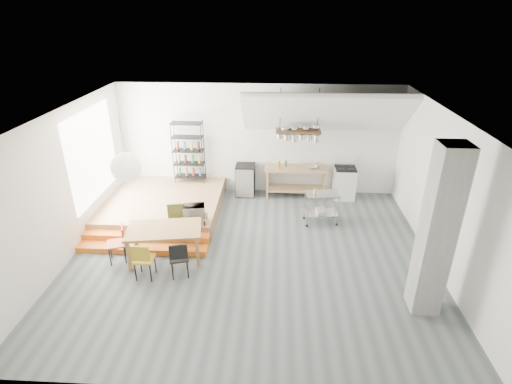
# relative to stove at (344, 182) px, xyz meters

# --- Properties ---
(floor) EXTENTS (8.00, 8.00, 0.00)m
(floor) POSITION_rel_stove_xyz_m (-2.50, -3.16, -0.48)
(floor) COLOR #4A5556
(floor) RESTS_ON ground
(wall_back) EXTENTS (8.00, 0.04, 3.20)m
(wall_back) POSITION_rel_stove_xyz_m (-2.50, 0.34, 1.12)
(wall_back) COLOR silver
(wall_back) RESTS_ON ground
(wall_left) EXTENTS (0.04, 7.00, 3.20)m
(wall_left) POSITION_rel_stove_xyz_m (-6.50, -3.16, 1.12)
(wall_left) COLOR silver
(wall_left) RESTS_ON ground
(wall_right) EXTENTS (0.04, 7.00, 3.20)m
(wall_right) POSITION_rel_stove_xyz_m (1.50, -3.16, 1.12)
(wall_right) COLOR silver
(wall_right) RESTS_ON ground
(ceiling) EXTENTS (8.00, 7.00, 0.02)m
(ceiling) POSITION_rel_stove_xyz_m (-2.50, -3.16, 2.72)
(ceiling) COLOR white
(ceiling) RESTS_ON wall_back
(slope_ceiling) EXTENTS (4.40, 1.44, 1.32)m
(slope_ceiling) POSITION_rel_stove_xyz_m (-0.70, -0.26, 2.07)
(slope_ceiling) COLOR white
(slope_ceiling) RESTS_ON wall_back
(window_pane) EXTENTS (0.02, 2.50, 2.20)m
(window_pane) POSITION_rel_stove_xyz_m (-6.48, -1.66, 1.32)
(window_pane) COLOR white
(window_pane) RESTS_ON wall_left
(platform) EXTENTS (3.00, 3.00, 0.40)m
(platform) POSITION_rel_stove_xyz_m (-5.00, -1.16, -0.28)
(platform) COLOR olive
(platform) RESTS_ON ground
(step_lower) EXTENTS (3.00, 0.35, 0.13)m
(step_lower) POSITION_rel_stove_xyz_m (-5.00, -3.11, -0.41)
(step_lower) COLOR orange
(step_lower) RESTS_ON ground
(step_upper) EXTENTS (3.00, 0.35, 0.27)m
(step_upper) POSITION_rel_stove_xyz_m (-5.00, -2.76, -0.35)
(step_upper) COLOR orange
(step_upper) RESTS_ON ground
(concrete_column) EXTENTS (0.50, 0.50, 3.20)m
(concrete_column) POSITION_rel_stove_xyz_m (0.80, -4.66, 1.12)
(concrete_column) COLOR gray
(concrete_column) RESTS_ON ground
(kitchen_counter) EXTENTS (1.80, 0.60, 0.91)m
(kitchen_counter) POSITION_rel_stove_xyz_m (-1.40, -0.01, 0.15)
(kitchen_counter) COLOR olive
(kitchen_counter) RESTS_ON ground
(stove) EXTENTS (0.60, 0.60, 1.18)m
(stove) POSITION_rel_stove_xyz_m (0.00, 0.00, 0.00)
(stove) COLOR white
(stove) RESTS_ON ground
(pot_rack) EXTENTS (1.20, 0.50, 1.43)m
(pot_rack) POSITION_rel_stove_xyz_m (-1.37, -0.23, 1.50)
(pot_rack) COLOR #3A2817
(pot_rack) RESTS_ON ceiling
(wire_shelving) EXTENTS (0.88, 0.38, 1.80)m
(wire_shelving) POSITION_rel_stove_xyz_m (-4.50, 0.04, 0.85)
(wire_shelving) COLOR black
(wire_shelving) RESTS_ON platform
(microwave_shelf) EXTENTS (0.60, 0.40, 0.16)m
(microwave_shelf) POSITION_rel_stove_xyz_m (-3.90, -2.41, 0.07)
(microwave_shelf) COLOR olive
(microwave_shelf) RESTS_ON platform
(paper_lantern) EXTENTS (0.60, 0.60, 0.60)m
(paper_lantern) POSITION_rel_stove_xyz_m (-4.96, -3.45, 1.72)
(paper_lantern) COLOR white
(paper_lantern) RESTS_ON ceiling
(dining_table) EXTENTS (1.71, 1.13, 0.76)m
(dining_table) POSITION_rel_stove_xyz_m (-4.37, -3.36, 0.19)
(dining_table) COLOR olive
(dining_table) RESTS_ON ground
(chair_mustard) EXTENTS (0.40, 0.40, 0.86)m
(chair_mustard) POSITION_rel_stove_xyz_m (-4.62, -4.12, 0.03)
(chair_mustard) COLOR #B2931E
(chair_mustard) RESTS_ON ground
(chair_black) EXTENTS (0.48, 0.48, 0.84)m
(chair_black) POSITION_rel_stove_xyz_m (-3.91, -4.01, 0.02)
(chair_black) COLOR black
(chair_black) RESTS_ON ground
(chair_olive) EXTENTS (0.49, 0.49, 0.92)m
(chair_olive) POSITION_rel_stove_xyz_m (-4.29, -2.61, 0.07)
(chair_olive) COLOR brown
(chair_olive) RESTS_ON ground
(chair_red) EXTENTS (0.50, 0.50, 0.85)m
(chair_red) POSITION_rel_stove_xyz_m (-5.34, -3.49, 0.03)
(chair_red) COLOR #BA411A
(chair_red) RESTS_ON ground
(rolling_cart) EXTENTS (0.90, 0.58, 0.83)m
(rolling_cart) POSITION_rel_stove_xyz_m (-0.80, -1.55, 0.06)
(rolling_cart) COLOR silver
(rolling_cart) RESTS_ON ground
(mini_fridge) EXTENTS (0.55, 0.55, 0.93)m
(mini_fridge) POSITION_rel_stove_xyz_m (-2.87, 0.04, -0.01)
(mini_fridge) COLOR black
(mini_fridge) RESTS_ON ground
(microwave) EXTENTS (0.56, 0.43, 0.28)m
(microwave) POSITION_rel_stove_xyz_m (-3.90, -2.41, 0.22)
(microwave) COLOR beige
(microwave) RESTS_ON microwave_shelf
(bowl) EXTENTS (0.30, 0.30, 0.06)m
(bowl) POSITION_rel_stove_xyz_m (-0.97, -0.06, 0.46)
(bowl) COLOR silver
(bowl) RESTS_ON kitchen_counter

